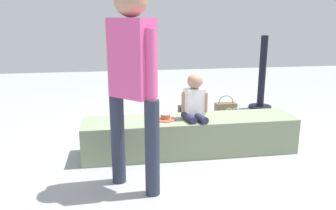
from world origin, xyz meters
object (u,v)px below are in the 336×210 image
object	(u,v)px
water_bottle_near_gift	(169,122)
cake_box_white	(192,129)
party_cup_red	(137,123)
handbag_black_leather	(190,112)
child_seated	(195,99)
handbag_brown_canvas	(226,110)
adult_standing	(132,71)
gift_bag	(232,121)
cake_plate	(166,118)

from	to	relation	value
water_bottle_near_gift	cake_box_white	xyz separation A→B (m)	(0.25, -0.27, -0.02)
party_cup_red	cake_box_white	xyz separation A→B (m)	(0.66, -0.42, 0.01)
water_bottle_near_gift	handbag_black_leather	world-z (taller)	handbag_black_leather
child_seated	water_bottle_near_gift	bearing A→B (deg)	98.79
handbag_black_leather	handbag_brown_canvas	size ratio (longest dim) A/B	0.98
adult_standing	handbag_black_leather	world-z (taller)	adult_standing
cake_box_white	handbag_black_leather	world-z (taller)	handbag_black_leather
adult_standing	cake_box_white	distance (m)	1.77
cake_box_white	handbag_brown_canvas	world-z (taller)	handbag_brown_canvas
child_seated	handbag_black_leather	xyz separation A→B (m)	(0.24, 1.26, -0.50)
gift_bag	handbag_black_leather	distance (m)	0.79
handbag_brown_canvas	handbag_black_leather	bearing A→B (deg)	171.29
adult_standing	cake_box_white	bearing A→B (deg)	57.77
handbag_brown_canvas	party_cup_red	bearing A→B (deg)	-171.82
gift_bag	water_bottle_near_gift	bearing A→B (deg)	160.46
cake_box_white	handbag_brown_canvas	xyz separation A→B (m)	(0.64, 0.60, 0.06)
gift_bag	handbag_black_leather	world-z (taller)	gift_bag
cake_plate	cake_box_white	xyz separation A→B (m)	(0.42, 0.56, -0.34)
child_seated	adult_standing	distance (m)	1.05
party_cup_red	handbag_brown_canvas	size ratio (longest dim) A/B	0.31
gift_bag	cake_box_white	xyz separation A→B (m)	(-0.52, 0.00, -0.08)
child_seated	cake_box_white	bearing A→B (deg)	78.81
cake_plate	gift_bag	world-z (taller)	cake_plate
child_seated	gift_bag	xyz separation A→B (m)	(0.64, 0.58, -0.45)
child_seated	water_bottle_near_gift	distance (m)	1.00
cake_box_white	party_cup_red	bearing A→B (deg)	147.85
handbag_brown_canvas	adult_standing	bearing A→B (deg)	-127.67
adult_standing	water_bottle_near_gift	world-z (taller)	adult_standing
gift_bag	handbag_brown_canvas	size ratio (longest dim) A/B	0.94
cake_box_white	water_bottle_near_gift	bearing A→B (deg)	131.94
adult_standing	party_cup_red	distance (m)	1.94
gift_bag	handbag_brown_canvas	distance (m)	0.62
cake_plate	cake_box_white	size ratio (longest dim) A/B	0.69
cake_plate	handbag_black_leather	distance (m)	1.40
handbag_black_leather	cake_plate	bearing A→B (deg)	-113.94
water_bottle_near_gift	cake_plate	bearing A→B (deg)	-101.96
cake_box_white	handbag_black_leather	xyz separation A→B (m)	(0.13, 0.68, 0.03)
cake_plate	party_cup_red	world-z (taller)	cake_plate
cake_plate	handbag_black_leather	bearing A→B (deg)	66.06
handbag_black_leather	handbag_brown_canvas	world-z (taller)	handbag_brown_canvas
cake_plate	cake_box_white	distance (m)	0.78
party_cup_red	handbag_brown_canvas	distance (m)	1.32
party_cup_red	cake_box_white	distance (m)	0.78
water_bottle_near_gift	party_cup_red	bearing A→B (deg)	161.05
child_seated	adult_standing	size ratio (longest dim) A/B	0.29
child_seated	adult_standing	world-z (taller)	adult_standing
party_cup_red	cake_box_white	size ratio (longest dim) A/B	0.33
adult_standing	handbag_brown_canvas	bearing A→B (deg)	52.33
adult_standing	water_bottle_near_gift	size ratio (longest dim) A/B	8.57
cake_plate	party_cup_red	size ratio (longest dim) A/B	2.10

